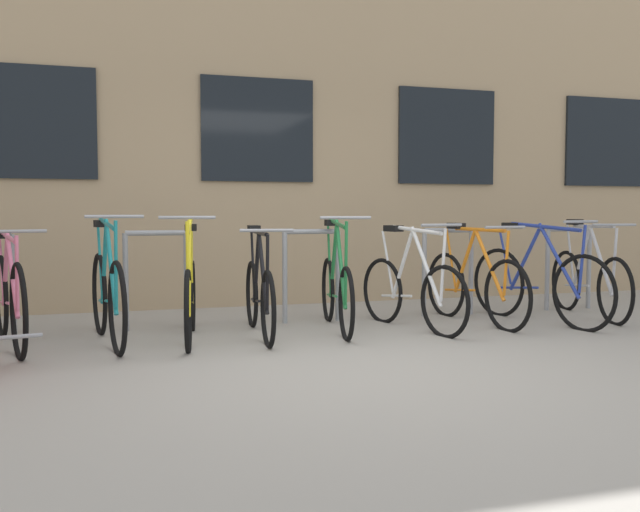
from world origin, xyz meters
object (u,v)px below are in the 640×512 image
(bicycle_blue, at_px, (538,283))
(bicycle_white, at_px, (411,290))
(bicycle_pink, at_px, (9,298))
(bicycle_green, at_px, (336,289))
(bicycle_silver, at_px, (589,280))
(bicycle_teal, at_px, (108,295))
(bicycle_black, at_px, (259,294))
(bicycle_orange, at_px, (474,285))
(bicycle_yellow, at_px, (190,296))

(bicycle_blue, distance_m, bicycle_white, 1.36)
(bicycle_pink, bearing_deg, bicycle_green, -0.21)
(bicycle_silver, distance_m, bicycle_teal, 4.81)
(bicycle_black, bearing_deg, bicycle_silver, 1.17)
(bicycle_orange, relative_size, bicycle_yellow, 1.03)
(bicycle_white, bearing_deg, bicycle_pink, 176.70)
(bicycle_green, bearing_deg, bicycle_pink, 179.79)
(bicycle_silver, relative_size, bicycle_teal, 0.98)
(bicycle_orange, bearing_deg, bicycle_black, -178.73)
(bicycle_teal, xyz_separation_m, bicycle_orange, (3.45, 0.03, -0.03))
(bicycle_orange, bearing_deg, bicycle_white, -169.61)
(bicycle_silver, height_order, bicycle_white, bicycle_silver)
(bicycle_pink, bearing_deg, bicycle_blue, -2.69)
(bicycle_blue, bearing_deg, bicycle_white, 178.88)
(bicycle_green, distance_m, bicycle_yellow, 1.37)
(bicycle_yellow, bearing_deg, bicycle_white, -1.92)
(bicycle_pink, height_order, bicycle_teal, bicycle_teal)
(bicycle_blue, relative_size, bicycle_orange, 1.05)
(bicycle_silver, bearing_deg, bicycle_orange, -179.00)
(bicycle_orange, relative_size, bicycle_white, 1.08)
(bicycle_blue, relative_size, bicycle_teal, 1.03)
(bicycle_silver, relative_size, bicycle_green, 1.00)
(bicycle_pink, bearing_deg, bicycle_silver, -0.42)
(bicycle_blue, height_order, bicycle_black, bicycle_blue)
(bicycle_silver, relative_size, bicycle_yellow, 1.03)
(bicycle_yellow, xyz_separation_m, bicycle_white, (2.04, -0.07, -0.01))
(bicycle_black, xyz_separation_m, bicycle_white, (1.43, -0.09, 0.00))
(bicycle_black, relative_size, bicycle_orange, 0.98)
(bicycle_yellow, bearing_deg, bicycle_green, 5.11)
(bicycle_silver, distance_m, bicycle_green, 2.78)
(bicycle_black, height_order, bicycle_yellow, bicycle_yellow)
(bicycle_white, bearing_deg, bicycle_black, 176.50)
(bicycle_pink, xyz_separation_m, bicycle_orange, (4.22, -0.06, -0.02))
(bicycle_black, distance_m, bicycle_green, 0.76)
(bicycle_silver, bearing_deg, bicycle_pink, 179.58)
(bicycle_white, bearing_deg, bicycle_orange, 10.39)
(bicycle_black, height_order, bicycle_white, bicycle_white)
(bicycle_teal, relative_size, bicycle_yellow, 1.04)
(bicycle_pink, distance_m, bicycle_orange, 4.22)
(bicycle_green, bearing_deg, bicycle_blue, -6.09)
(bicycle_green, xyz_separation_m, bicycle_white, (0.68, -0.19, -0.01))
(bicycle_pink, bearing_deg, bicycle_black, -3.15)
(bicycle_white, bearing_deg, bicycle_teal, 177.79)
(bicycle_silver, bearing_deg, bicycle_green, 179.37)
(bicycle_white, bearing_deg, bicycle_yellow, 178.08)
(bicycle_teal, height_order, bicycle_orange, bicycle_teal)
(bicycle_teal, xyz_separation_m, bicycle_yellow, (0.68, -0.04, -0.03))
(bicycle_yellow, distance_m, bicycle_white, 2.04)
(bicycle_blue, relative_size, bicycle_silver, 1.05)
(bicycle_silver, relative_size, bicycle_pink, 0.95)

